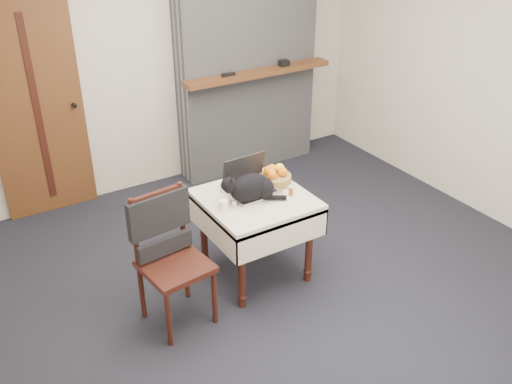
% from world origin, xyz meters
% --- Properties ---
extents(ground, '(4.50, 4.50, 0.00)m').
position_xyz_m(ground, '(0.00, 0.00, 0.00)').
color(ground, black).
rests_on(ground, ground).
extents(room_shell, '(4.52, 4.01, 2.61)m').
position_xyz_m(room_shell, '(0.00, 0.46, 1.76)').
color(room_shell, beige).
rests_on(room_shell, ground).
extents(door, '(0.82, 0.10, 2.00)m').
position_xyz_m(door, '(-1.20, 1.97, 1.00)').
color(door, brown).
rests_on(door, ground).
extents(chimney, '(1.62, 0.48, 2.60)m').
position_xyz_m(chimney, '(0.90, 1.85, 1.30)').
color(chimney, gray).
rests_on(chimney, ground).
extents(side_table, '(0.78, 0.78, 0.70)m').
position_xyz_m(side_table, '(-0.09, 0.07, 0.59)').
color(side_table, '#3A160F').
rests_on(side_table, ground).
extents(laptop, '(0.38, 0.33, 0.27)m').
position_xyz_m(laptop, '(-0.08, 0.17, 0.77)').
color(laptop, '#B7B7BC').
rests_on(laptop, side_table).
extents(cat, '(0.46, 0.29, 0.24)m').
position_xyz_m(cat, '(-0.14, 0.05, 0.80)').
color(cat, black).
rests_on(cat, side_table).
extents(cream_jar, '(0.07, 0.07, 0.08)m').
position_xyz_m(cream_jar, '(-0.39, 0.03, 0.74)').
color(cream_jar, white).
rests_on(cream_jar, side_table).
extents(pill_bottle, '(0.04, 0.04, 0.08)m').
position_xyz_m(pill_bottle, '(0.15, -0.05, 0.74)').
color(pill_bottle, '#A24214').
rests_on(pill_bottle, side_table).
extents(fruit_basket, '(0.25, 0.25, 0.14)m').
position_xyz_m(fruit_basket, '(0.16, 0.18, 0.76)').
color(fruit_basket, '#AE8D46').
rests_on(fruit_basket, side_table).
extents(desk_clutter, '(0.14, 0.02, 0.01)m').
position_xyz_m(desk_clutter, '(0.05, 0.15, 0.70)').
color(desk_clutter, black).
rests_on(desk_clutter, side_table).
extents(chair, '(0.49, 0.48, 0.98)m').
position_xyz_m(chair, '(-0.86, -0.02, 0.62)').
color(chair, '#3A160F').
rests_on(chair, ground).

